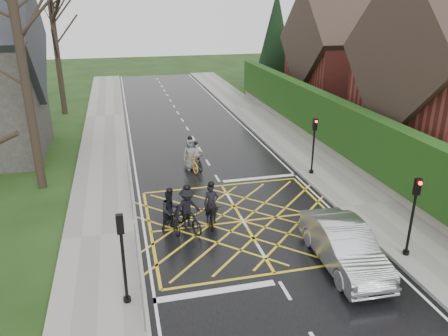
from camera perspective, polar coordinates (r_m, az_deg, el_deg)
name	(u,v)px	position (r m, az deg, el deg)	size (l,w,h in m)	color
ground	(243,221)	(19.17, 2.51, -6.96)	(120.00, 120.00, 0.00)	black
road	(243,221)	(19.17, 2.51, -6.95)	(9.00, 80.00, 0.01)	black
sidewalk_right	(367,205)	(21.45, 18.15, -4.64)	(3.00, 80.00, 0.15)	gray
sidewalk_left	(101,236)	(18.55, -15.80, -8.59)	(3.00, 80.00, 0.15)	gray
stone_wall	(340,155)	(26.95, 14.91, 1.65)	(0.50, 38.00, 0.70)	slate
hedge	(343,127)	(26.44, 15.26, 5.23)	(0.90, 38.00, 2.80)	#183D10
house_far	(352,58)	(39.69, 16.37, 13.60)	(9.80, 8.80, 10.30)	maroon
conifer	(275,43)	(45.16, 6.72, 15.92)	(4.60, 4.60, 10.00)	black
tree_near	(16,26)	(22.61, -25.49, 16.40)	(9.24, 9.24, 11.44)	black
tree_mid	(22,6)	(30.64, -24.88, 18.61)	(10.08, 10.08, 12.48)	black
tree_far	(53,24)	(38.50, -21.42, 17.07)	(8.40, 8.40, 10.40)	black
railing_south	(139,265)	(15.15, -11.09, -12.29)	(0.05, 5.04, 1.03)	slate
railing_north	(129,180)	(21.82, -12.27, -1.54)	(0.05, 6.04, 1.03)	slate
traffic_light_ne	(313,147)	(23.85, 11.59, 2.73)	(0.24, 0.31, 3.21)	black
traffic_light_se	(412,218)	(17.23, 23.34, -6.04)	(0.24, 0.31, 3.21)	black
traffic_light_sw	(123,260)	(13.84, -13.00, -11.65)	(0.24, 0.31, 3.21)	black
cyclist_rear	(212,210)	(18.75, -1.62, -5.47)	(0.99, 2.06, 1.92)	black
cyclist_back	(171,214)	(18.30, -6.96, -6.02)	(1.00, 1.97, 1.90)	black
cyclist_mid	(188,213)	(18.33, -4.76, -5.85)	(1.46, 2.16, 1.99)	black
cyclist_front	(196,159)	(24.68, -3.64, 1.17)	(0.94, 1.70, 1.64)	black
cyclist_lead	(191,158)	(24.61, -4.36, 1.29)	(1.13, 2.14, 1.97)	gold
car	(344,246)	(16.45, 15.42, -9.76)	(1.66, 4.77, 1.57)	#B3B5BB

